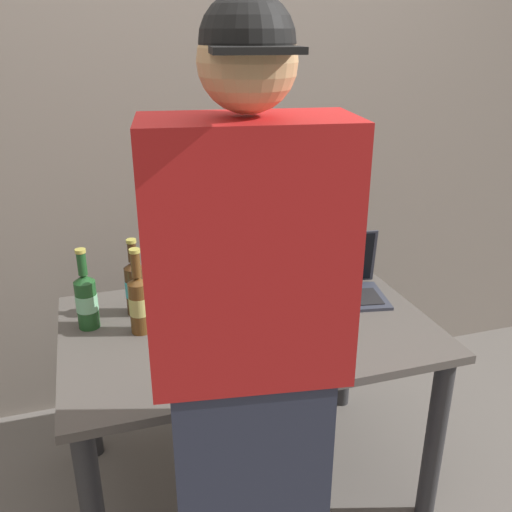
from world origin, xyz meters
TOP-DOWN VIEW (x-y plane):
  - ground_plane at (0.00, 0.00)m, footprint 8.00×8.00m
  - desk at (0.00, 0.00)m, footprint 1.25×0.82m
  - laptop at (0.41, 0.12)m, footprint 0.34×0.30m
  - beer_bottle_green at (-0.35, 0.20)m, footprint 0.07×0.07m
  - beer_bottle_amber at (-0.36, 0.06)m, footprint 0.07×0.07m
  - beer_bottle_brown at (-0.52, 0.14)m, footprint 0.07×0.07m
  - person_figure at (-0.17, -0.58)m, footprint 0.46×0.32m
  - back_wall at (0.00, 0.76)m, footprint 6.00×0.10m

SIDE VIEW (x-z plane):
  - ground_plane at x=0.00m, z-range 0.00..0.00m
  - desk at x=0.00m, z-range 0.24..0.94m
  - laptop at x=0.41m, z-range 0.64..0.87m
  - beer_bottle_brown at x=-0.52m, z-range 0.67..0.95m
  - beer_bottle_green at x=-0.35m, z-range 0.67..0.95m
  - beer_bottle_amber at x=-0.36m, z-range 0.67..0.97m
  - person_figure at x=-0.17m, z-range 0.00..1.72m
  - back_wall at x=0.00m, z-range 0.00..2.60m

